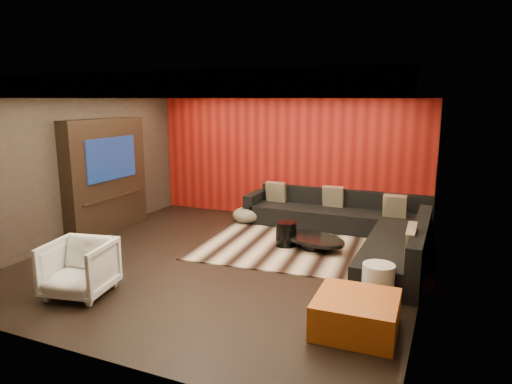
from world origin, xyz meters
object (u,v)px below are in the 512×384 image
at_px(coffee_table, 314,243).
at_px(white_side_table, 378,283).
at_px(armchair, 79,268).
at_px(orange_ottoman, 356,314).
at_px(sectional_sofa, 356,228).
at_px(drum_stool, 286,234).

bearing_deg(coffee_table, white_side_table, -51.35).
bearing_deg(armchair, coffee_table, 41.38).
bearing_deg(white_side_table, orange_ottoman, -97.12).
relative_size(coffee_table, orange_ottoman, 1.33).
height_order(coffee_table, sectional_sofa, sectional_sofa).
xyz_separation_m(white_side_table, armchair, (-3.67, -1.35, 0.12)).
bearing_deg(coffee_table, orange_ottoman, -63.93).
bearing_deg(orange_ottoman, white_side_table, 82.88).
bearing_deg(orange_ottoman, sectional_sofa, 101.44).
bearing_deg(sectional_sofa, coffee_table, -128.67).
bearing_deg(orange_ottoman, coffee_table, 116.07).
height_order(drum_stool, orange_ottoman, drum_stool).
distance_m(white_side_table, armchair, 3.91).
distance_m(coffee_table, armchair, 3.83).
bearing_deg(armchair, sectional_sofa, 41.15).
xyz_separation_m(armchair, sectional_sofa, (2.90, 3.76, -0.11)).
distance_m(coffee_table, white_side_table, 2.16).
bearing_deg(armchair, white_side_table, 9.02).
height_order(white_side_table, armchair, armchair).
bearing_deg(sectional_sofa, drum_stool, -144.03).
distance_m(coffee_table, sectional_sofa, 0.94).
distance_m(coffee_table, drum_stool, 0.51).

